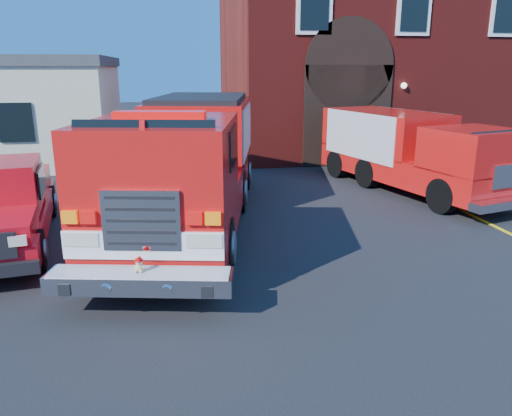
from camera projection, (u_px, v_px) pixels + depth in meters
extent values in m
plane|color=black|center=(247.00, 250.00, 11.12)|extent=(100.00, 100.00, 0.00)
cube|color=yellow|center=(484.00, 221.00, 13.14)|extent=(0.12, 3.00, 0.01)
cube|color=yellow|center=(427.00, 194.00, 15.99)|extent=(0.12, 3.00, 0.01)
cube|color=yellow|center=(388.00, 175.00, 18.83)|extent=(0.12, 3.00, 0.01)
cube|color=maroon|center=(381.00, 65.00, 24.79)|extent=(15.00, 10.00, 8.00)
cube|color=black|center=(347.00, 117.00, 19.99)|extent=(3.60, 0.12, 4.00)
cylinder|color=black|center=(350.00, 65.00, 19.45)|extent=(3.60, 0.12, 3.60)
cube|color=black|center=(314.00, 9.00, 18.62)|extent=(1.40, 0.10, 1.80)
cube|color=black|center=(414.00, 11.00, 19.29)|extent=(1.40, 0.10, 1.80)
cube|color=black|center=(507.00, 13.00, 19.95)|extent=(1.40, 0.10, 1.80)
cube|color=black|center=(16.00, 122.00, 17.91)|extent=(1.20, 0.10, 1.40)
cylinder|color=black|center=(103.00, 246.00, 9.67)|extent=(0.60, 1.22, 1.17)
cylinder|color=black|center=(223.00, 247.00, 9.59)|extent=(0.60, 1.22, 1.17)
cube|color=red|center=(190.00, 189.00, 12.82)|extent=(4.56, 9.91, 0.96)
cube|color=red|center=(202.00, 130.00, 14.83)|extent=(3.56, 5.12, 1.70)
cube|color=red|center=(162.00, 162.00, 9.50)|extent=(3.30, 3.88, 1.60)
cube|color=black|center=(143.00, 151.00, 8.11)|extent=(2.31, 0.56, 1.00)
cube|color=red|center=(160.00, 115.00, 9.26)|extent=(1.74, 0.70, 0.15)
cube|color=white|center=(143.00, 246.00, 8.14)|extent=(2.62, 0.61, 0.47)
cube|color=silver|center=(141.00, 221.00, 8.01)|extent=(1.26, 0.32, 1.00)
cube|color=silver|center=(140.00, 281.00, 7.99)|extent=(3.03, 1.18, 0.30)
cube|color=#B7B7BF|center=(157.00, 129.00, 14.88)|extent=(0.83, 3.76, 1.38)
cube|color=#B7B7BF|center=(247.00, 130.00, 14.79)|extent=(0.83, 3.76, 1.38)
sphere|color=tan|center=(139.00, 268.00, 7.92)|extent=(0.17, 0.17, 0.15)
sphere|color=tan|center=(139.00, 262.00, 7.89)|extent=(0.14, 0.14, 0.12)
sphere|color=tan|center=(136.00, 259.00, 7.89)|extent=(0.05, 0.05, 0.04)
sphere|color=tan|center=(142.00, 259.00, 7.89)|extent=(0.05, 0.05, 0.04)
ellipsoid|color=#CA0205|center=(139.00, 259.00, 7.88)|extent=(0.14, 0.14, 0.07)
cylinder|color=#CA0205|center=(139.00, 261.00, 7.88)|extent=(0.17, 0.17, 0.01)
cylinder|color=black|center=(37.00, 250.00, 9.87)|extent=(0.42, 0.89, 0.85)
cube|color=#B70D18|center=(7.00, 185.00, 12.77)|extent=(2.26, 2.50, 0.58)
cylinder|color=black|center=(443.00, 196.00, 13.76)|extent=(0.55, 1.03, 0.99)
cylinder|color=black|center=(494.00, 189.00, 14.55)|extent=(0.55, 1.03, 0.99)
cube|color=red|center=(409.00, 167.00, 16.28)|extent=(3.98, 7.51, 0.81)
cube|color=red|center=(385.00, 131.00, 17.17)|extent=(3.30, 4.90, 1.35)
cube|color=red|center=(474.00, 150.00, 13.82)|extent=(2.71, 2.65, 1.17)
cube|color=#B7B7BF|center=(358.00, 135.00, 16.75)|extent=(0.99, 3.65, 1.52)
cube|color=#B7B7BF|center=(411.00, 132.00, 17.65)|extent=(0.99, 3.65, 1.52)
cube|color=silver|center=(508.00, 203.00, 13.02)|extent=(2.44, 1.00, 0.22)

